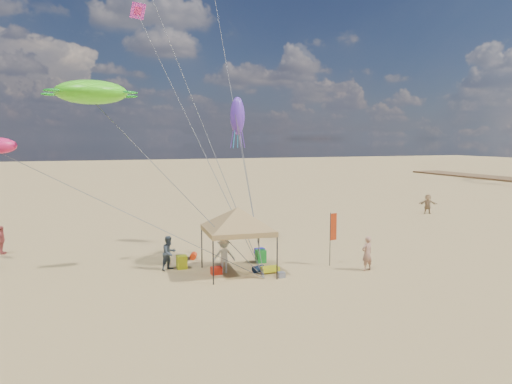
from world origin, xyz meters
The scene contains 19 objects.
ground centered at (0.00, 0.00, 0.00)m, with size 280.00×280.00×0.00m, color tan.
canopy_tent centered at (-1.37, 1.94, 3.26)m, with size 6.34×6.34×3.92m.
feather_flag centered at (3.88, 1.65, 1.94)m, with size 0.44×0.10×2.90m.
cooler_red centered at (-2.45, 2.14, 0.19)m, with size 0.54×0.38×0.38m, color red.
cooler_blue centered at (1.08, 5.32, 0.19)m, with size 0.54×0.38×0.38m, color #1A14A2.
bag_navy centered at (-0.33, 1.75, 0.18)m, with size 0.36×0.36×0.60m, color #0B1932.
bag_orange centered at (-2.83, 5.62, 0.18)m, with size 0.36×0.36×0.60m, color red.
chair_green centered at (0.49, 3.57, 0.35)m, with size 0.50×0.50×0.70m, color #198C28.
chair_yellow centered at (-3.87, 3.80, 0.35)m, with size 0.50×0.50×0.70m, color #BBC816.
crate_grey centered at (0.38, 0.46, 0.14)m, with size 0.34×0.30×0.28m, color slate.
beach_cart centered at (0.19, 1.45, 0.20)m, with size 0.90×0.50×0.24m, color yellow.
person_near_a centered at (5.08, 0.14, 0.90)m, with size 0.66×0.43×1.80m, color tan.
person_near_b centered at (-4.52, 3.80, 0.90)m, with size 0.87×0.68×1.80m, color #313C44.
person_near_c centered at (-2.01, 2.28, 0.90)m, with size 1.16×0.67×1.80m, color silver.
person_far_a centered at (-13.21, 10.71, 0.85)m, with size 0.99×0.41×1.69m, color #B24A44.
person_far_c centered at (20.97, 14.63, 0.90)m, with size 1.66×0.53×1.80m, color tan.
turtle_kite centered at (-8.08, 3.96, 9.02)m, with size 3.42×2.74×1.14m, color #52F01C.
squid_kite centered at (0.55, 7.79, 8.21)m, with size 0.89×0.89×2.32m, color #6437C5.
stunt_kite_pink centered at (-4.63, 13.35, 15.34)m, with size 1.04×0.03×1.04m, color #E335BA.
Camera 1 is at (-8.83, -20.91, 6.81)m, focal length 33.98 mm.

